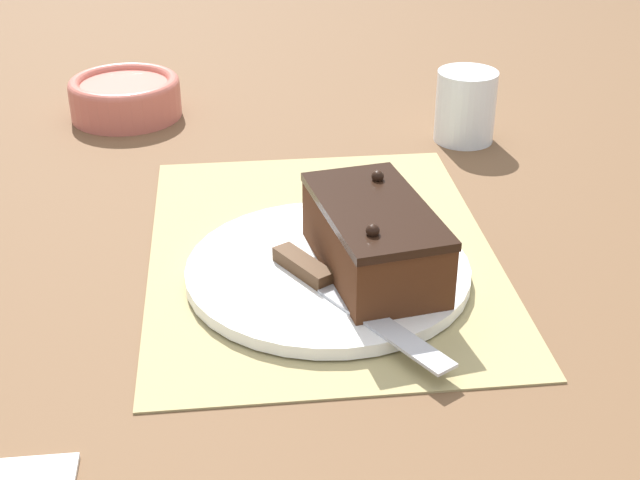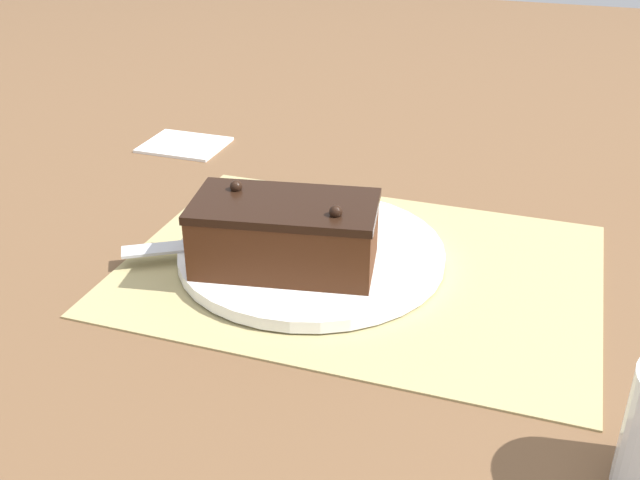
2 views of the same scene
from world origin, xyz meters
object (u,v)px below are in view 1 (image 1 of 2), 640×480
Objects in this scene: cake_plate at (329,270)px; serving_knife at (329,285)px; drinking_glass at (466,106)px; chocolate_cake at (374,238)px; small_bowl at (125,96)px.

cake_plate is 1.31× the size of serving_knife.
drinking_glass is at bearing 146.69° from cake_plate.
drinking_glass reaches higher than serving_knife.
chocolate_cake reaches higher than serving_knife.
drinking_glass is 0.61× the size of small_bowl.
cake_plate is 1.44× the size of chocolate_cake.
serving_knife is 1.37× the size of small_bowl.
serving_knife is 0.43m from drinking_glass.
cake_plate is at bearing -33.31° from drinking_glass.
chocolate_cake is at bearing -27.28° from drinking_glass.
serving_knife is at bearing -7.99° from cake_plate.
drinking_glass is at bearing 72.97° from small_bowl.
chocolate_cake reaches higher than cake_plate.
chocolate_cake is at bearing 29.29° from small_bowl.
drinking_glass reaches higher than cake_plate.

